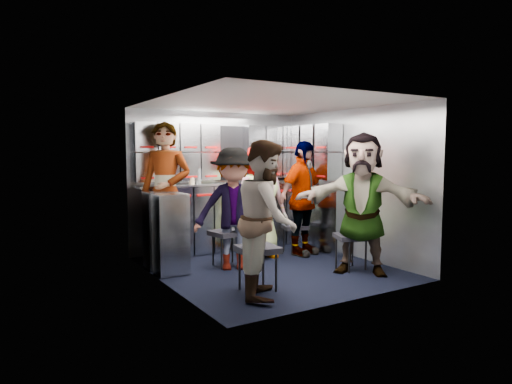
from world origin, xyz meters
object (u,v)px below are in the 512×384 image
jump_seat_mid_right (295,228)px  attendant_standing (166,193)px  jump_seat_near_right (351,238)px  attendant_arc_b (233,209)px  jump_seat_center (254,224)px  attendant_arc_e (362,203)px  jump_seat_mid_left (227,235)px  attendant_arc_d (303,198)px  jump_seat_near_left (258,251)px  attendant_arc_a (267,219)px  attendant_arc_c (260,201)px

jump_seat_mid_right → attendant_standing: (-1.88, 0.32, 0.59)m
jump_seat_near_right → attendant_arc_b: 1.54m
jump_seat_center → attendant_arc_e: attendant_arc_e is taller
jump_seat_mid_left → attendant_arc_d: attendant_arc_d is taller
jump_seat_near_left → attendant_arc_e: (1.48, -0.03, 0.44)m
attendant_standing → attendant_arc_d: size_ratio=1.15×
jump_seat_center → attendant_arc_a: bearing=-116.8°
attendant_arc_b → attendant_arc_e: 1.60m
jump_seat_mid_left → attendant_arc_c: size_ratio=0.29×
attendant_arc_e → jump_seat_near_right: bearing=139.4°
jump_seat_mid_right → attendant_arc_b: attendant_arc_b is taller
jump_seat_mid_right → jump_seat_near_right: jump_seat_near_right is taller
attendant_standing → attendant_arc_d: attendant_standing is taller
jump_seat_mid_right → attendant_arc_b: (-1.24, -0.37, 0.42)m
attendant_arc_d → attendant_arc_b: bearing=172.1°
jump_seat_center → jump_seat_mid_right: jump_seat_center is taller
attendant_arc_a → attendant_arc_b: size_ratio=1.04×
attendant_arc_c → attendant_arc_e: size_ratio=0.92×
attendant_arc_a → attendant_arc_e: 1.49m
jump_seat_center → jump_seat_near_right: (0.61, -1.39, -0.05)m
jump_seat_mid_left → attendant_arc_a: bearing=-99.5°
jump_seat_center → attendant_arc_d: attendant_arc_d is taller
jump_seat_center → attendant_arc_b: attendant_arc_b is taller
attendant_arc_d → jump_seat_mid_right: bearing=73.2°
jump_seat_mid_right → attendant_arc_d: bearing=-90.0°
jump_seat_mid_left → attendant_arc_c: attendant_arc_c is taller
attendant_arc_b → jump_seat_mid_right: bearing=39.9°
jump_seat_near_left → attendant_arc_e: 1.55m
attendant_arc_b → attendant_arc_e: attendant_arc_e is taller
jump_seat_center → jump_seat_near_right: 1.52m
jump_seat_near_left → jump_seat_mid_right: bearing=42.3°
attendant_arc_d → attendant_arc_e: (0.03, -1.18, 0.04)m
jump_seat_near_left → attendant_arc_a: attendant_arc_a is taller
jump_seat_near_right → attendant_arc_b: attendant_arc_b is taller
jump_seat_mid_left → attendant_arc_e: bearing=-42.6°
attendant_arc_e → jump_seat_mid_left: bearing=-173.2°
attendant_arc_d → jump_seat_near_left: bearing=-158.5°
attendant_arc_a → attendant_standing: bearing=47.7°
jump_seat_center → attendant_arc_c: attendant_arc_c is taller
jump_seat_near_left → attendant_arc_d: (1.46, 1.15, 0.40)m
attendant_arc_b → attendant_arc_c: attendant_arc_c is taller
attendant_standing → attendant_arc_a: attendant_standing is taller
jump_seat_mid_right → attendant_arc_a: (-1.46, -1.51, 0.45)m
attendant_arc_c → attendant_arc_d: size_ratio=0.97×
attendant_arc_c → attendant_arc_d: 0.63m
jump_seat_near_left → attendant_arc_a: 0.42m
jump_seat_near_left → jump_seat_center: 1.77m
jump_seat_mid_left → jump_seat_mid_right: jump_seat_mid_left is taller
jump_seat_near_left → jump_seat_mid_left: bearing=79.0°
jump_seat_near_left → jump_seat_mid_right: jump_seat_near_left is taller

